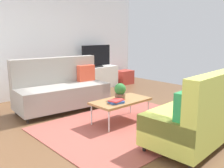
{
  "coord_description": "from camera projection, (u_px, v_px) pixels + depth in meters",
  "views": [
    {
      "loc": [
        -3.0,
        -3.2,
        1.59
      ],
      "look_at": [
        0.15,
        0.23,
        0.65
      ],
      "focal_mm": 39.65,
      "sensor_mm": 36.0,
      "label": 1
    }
  ],
  "objects": [
    {
      "name": "tv_console",
      "position": [
        96.0,
        78.0,
        7.36
      ],
      "size": [
        1.4,
        0.44,
        0.64
      ],
      "primitive_type": "cube",
      "color": "silver",
      "rests_on": "ground_plane"
    },
    {
      "name": "vase_0",
      "position": [
        79.0,
        66.0,
        6.93
      ],
      "size": [
        0.11,
        0.11,
        0.13
      ],
      "primitive_type": "cylinder",
      "color": "#33B29E",
      "rests_on": "tv_console"
    },
    {
      "name": "ground_plane",
      "position": [
        115.0,
        121.0,
        4.61
      ],
      "size": [
        7.68,
        7.68,
        0.0
      ],
      "primitive_type": "plane",
      "color": "brown"
    },
    {
      "name": "table_book_1",
      "position": [
        116.0,
        100.0,
        4.27
      ],
      "size": [
        0.27,
        0.22,
        0.02
      ],
      "primitive_type": "cube",
      "rotation": [
        0.0,
        0.0,
        0.19
      ],
      "color": "red",
      "rests_on": "table_book_0"
    },
    {
      "name": "area_rug",
      "position": [
        127.0,
        125.0,
        4.38
      ],
      "size": [
        2.9,
        2.2,
        0.01
      ],
      "primitive_type": "cube",
      "color": "#9E4C42",
      "rests_on": "ground_plane"
    },
    {
      "name": "coffee_table",
      "position": [
        121.0,
        101.0,
        4.48
      ],
      "size": [
        1.1,
        0.56,
        0.42
      ],
      "color": "#9E7042",
      "rests_on": "ground_plane"
    },
    {
      "name": "table_book_0",
      "position": [
        116.0,
        102.0,
        4.27
      ],
      "size": [
        0.28,
        0.23,
        0.04
      ],
      "primitive_type": "cube",
      "rotation": [
        0.0,
        0.0,
        -0.24
      ],
      "color": "#3359B2",
      "rests_on": "coffee_table"
    },
    {
      "name": "couch_beige",
      "position": [
        61.0,
        89.0,
        5.25
      ],
      "size": [
        1.97,
        1.01,
        1.1
      ],
      "rotation": [
        0.0,
        0.0,
        3.05
      ],
      "color": "gray",
      "rests_on": "ground_plane"
    },
    {
      "name": "wall_far",
      "position": [
        40.0,
        40.0,
        6.35
      ],
      "size": [
        6.4,
        0.12,
        2.9
      ],
      "primitive_type": "cube",
      "color": "silver",
      "rests_on": "ground_plane"
    },
    {
      "name": "vase_1",
      "position": [
        84.0,
        65.0,
        7.04
      ],
      "size": [
        0.11,
        0.11,
        0.17
      ],
      "primitive_type": "cylinder",
      "color": "#B24C4C",
      "rests_on": "tv_console"
    },
    {
      "name": "potted_plant",
      "position": [
        120.0,
        91.0,
        4.48
      ],
      "size": [
        0.21,
        0.21,
        0.3
      ],
      "color": "brown",
      "rests_on": "coffee_table"
    },
    {
      "name": "couch_green",
      "position": [
        203.0,
        114.0,
        3.64
      ],
      "size": [
        1.94,
        0.94,
        1.1
      ],
      "rotation": [
        0.0,
        0.0,
        0.05
      ],
      "color": "#C1CC51",
      "rests_on": "ground_plane"
    },
    {
      "name": "tv",
      "position": [
        96.0,
        56.0,
        7.22
      ],
      "size": [
        1.0,
        0.2,
        0.64
      ],
      "color": "black",
      "rests_on": "tv_console"
    },
    {
      "name": "storage_trunk",
      "position": [
        124.0,
        77.0,
        8.03
      ],
      "size": [
        0.52,
        0.4,
        0.44
      ],
      "primitive_type": "cube",
      "color": "#B2382D",
      "rests_on": "ground_plane"
    },
    {
      "name": "bottle_0",
      "position": [
        90.0,
        64.0,
        7.08
      ],
      "size": [
        0.05,
        0.05,
        0.23
      ],
      "primitive_type": "cylinder",
      "color": "#3359B2",
      "rests_on": "tv_console"
    }
  ]
}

